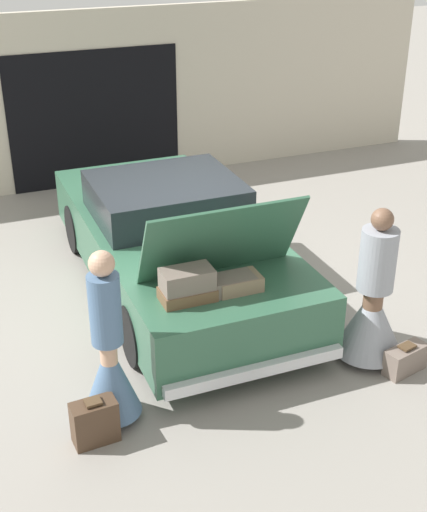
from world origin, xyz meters
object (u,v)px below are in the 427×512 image
Objects in this scene: person_right at (372,308)px; car at (174,242)px; person_left at (109,362)px; suitcase_beside_right_person at (405,359)px; suitcase_beside_left_person at (95,422)px.

car is at bearing 26.67° from person_right.
suitcase_beside_right_person is (2.93, -0.41, -0.48)m from person_left.
suitcase_beside_left_person is (-1.58, -2.42, -0.39)m from car.
car is at bearing 121.37° from suitcase_beside_right_person.
person_right reaches higher than suitcase_beside_right_person.
suitcase_beside_left_person is 3.15m from suitcase_beside_right_person.
person_left is 0.53m from suitcase_beside_left_person.
suitcase_beside_left_person is (-2.94, -0.21, -0.39)m from person_right.
suitcase_beside_right_person is (3.15, -0.16, -0.06)m from suitcase_beside_left_person.
person_right is (1.36, -2.21, -0.00)m from car.
person_right is 0.62m from suitcase_beside_right_person.
suitcase_beside_left_person is 0.89× the size of suitcase_beside_right_person.
person_right is 3.82× the size of suitcase_beside_left_person.
person_left is 2.72m from person_right.
suitcase_beside_left_person is (-0.22, -0.25, -0.42)m from person_left.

